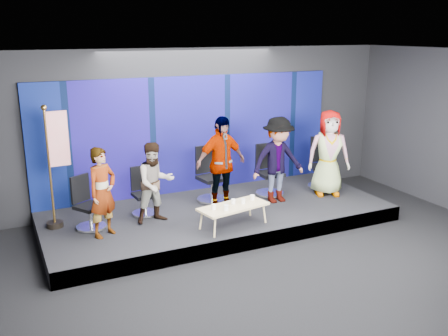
{
  "coord_description": "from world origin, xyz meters",
  "views": [
    {
      "loc": [
        -4.03,
        -6.32,
        3.85
      ],
      "look_at": [
        0.09,
        2.4,
        1.19
      ],
      "focal_mm": 40.0,
      "sensor_mm": 36.0,
      "label": 1
    }
  ],
  "objects": [
    {
      "name": "backdrop",
      "position": [
        0.0,
        3.95,
        1.6
      ],
      "size": [
        7.0,
        0.08,
        2.6
      ],
      "primitive_type": "cube",
      "color": "#061850",
      "rests_on": "riser"
    },
    {
      "name": "mug_c",
      "position": [
        -0.09,
        1.61,
        0.76
      ],
      "size": [
        0.08,
        0.08,
        0.1
      ],
      "primitive_type": "cylinder",
      "color": "white",
      "rests_on": "coffee_table"
    },
    {
      "name": "mug_b",
      "position": [
        -0.36,
        1.36,
        0.76
      ],
      "size": [
        0.09,
        0.09,
        0.11
      ],
      "primitive_type": "cylinder",
      "color": "white",
      "rests_on": "coffee_table"
    },
    {
      "name": "chair_e",
      "position": [
        2.81,
        2.83,
        0.69
      ],
      "size": [
        0.86,
        0.86,
        1.17
      ],
      "rotation": [
        0.0,
        0.0,
        -0.39
      ],
      "color": "silver",
      "rests_on": "riser"
    },
    {
      "name": "panelist_c",
      "position": [
        0.1,
        2.56,
        1.26
      ],
      "size": [
        1.17,
        0.61,
        1.92
      ],
      "primitive_type": "imported",
      "rotation": [
        0.0,
        0.0,
        0.13
      ],
      "color": "black",
      "rests_on": "riser"
    },
    {
      "name": "chair_d",
      "position": [
        1.44,
        2.9,
        0.67
      ],
      "size": [
        0.65,
        0.65,
        1.13
      ],
      "rotation": [
        0.0,
        0.0,
        -0.02
      ],
      "color": "silver",
      "rests_on": "riser"
    },
    {
      "name": "ground",
      "position": [
        0.0,
        0.0,
        0.0
      ],
      "size": [
        10.0,
        10.0,
        0.0
      ],
      "primitive_type": "plane",
      "color": "black",
      "rests_on": "ground"
    },
    {
      "name": "panelist_b",
      "position": [
        -1.36,
        2.38,
        1.08
      ],
      "size": [
        0.8,
        0.65,
        1.56
      ],
      "primitive_type": "imported",
      "rotation": [
        0.0,
        0.0,
        0.08
      ],
      "color": "black",
      "rests_on": "riser"
    },
    {
      "name": "chair_a",
      "position": [
        -2.6,
        2.59,
        0.63
      ],
      "size": [
        0.78,
        0.78,
        1.0
      ],
      "rotation": [
        0.0,
        0.0,
        0.55
      ],
      "color": "silver",
      "rests_on": "riser"
    },
    {
      "name": "flag_stand",
      "position": [
        -3.05,
        2.92,
        1.52
      ],
      "size": [
        0.53,
        0.31,
        2.3
      ],
      "rotation": [
        0.0,
        0.0,
        0.05
      ],
      "color": "black",
      "rests_on": "riser"
    },
    {
      "name": "panelist_e",
      "position": [
        2.62,
        2.35,
        1.25
      ],
      "size": [
        1.09,
        0.91,
        1.9
      ],
      "primitive_type": "imported",
      "rotation": [
        0.0,
        0.0,
        -0.39
      ],
      "color": "black",
      "rests_on": "riser"
    },
    {
      "name": "mug_e",
      "position": [
        0.35,
        1.67,
        0.76
      ],
      "size": [
        0.08,
        0.08,
        0.1
      ],
      "primitive_type": "cylinder",
      "color": "white",
      "rests_on": "coffee_table"
    },
    {
      "name": "room_walls",
      "position": [
        0.0,
        0.0,
        2.43
      ],
      "size": [
        10.02,
        8.02,
        3.51
      ],
      "color": "black",
      "rests_on": "ground"
    },
    {
      "name": "panelist_d",
      "position": [
        1.35,
        2.4,
        1.22
      ],
      "size": [
        1.2,
        0.7,
        1.84
      ],
      "primitive_type": "imported",
      "rotation": [
        0.0,
        0.0,
        -0.02
      ],
      "color": "black",
      "rests_on": "riser"
    },
    {
      "name": "chair_b",
      "position": [
        -1.45,
        2.87,
        0.62
      ],
      "size": [
        0.58,
        0.58,
        0.96
      ],
      "rotation": [
        0.0,
        0.0,
        0.08
      ],
      "color": "silver",
      "rests_on": "riser"
    },
    {
      "name": "chair_c",
      "position": [
        0.09,
        3.07,
        0.69
      ],
      "size": [
        0.75,
        0.75,
        1.18
      ],
      "rotation": [
        0.0,
        0.0,
        0.13
      ],
      "color": "silver",
      "rests_on": "riser"
    },
    {
      "name": "panelist_a",
      "position": [
        -2.4,
        2.13,
        1.11
      ],
      "size": [
        0.71,
        0.64,
        1.62
      ],
      "primitive_type": "imported",
      "rotation": [
        0.0,
        0.0,
        0.55
      ],
      "color": "black",
      "rests_on": "riser"
    },
    {
      "name": "mug_a",
      "position": [
        -0.55,
        1.49,
        0.76
      ],
      "size": [
        0.08,
        0.08,
        0.1
      ],
      "primitive_type": "cylinder",
      "color": "white",
      "rests_on": "coffee_table"
    },
    {
      "name": "riser",
      "position": [
        0.0,
        2.5,
        0.15
      ],
      "size": [
        7.0,
        3.0,
        0.3
      ],
      "primitive_type": "cube",
      "color": "black",
      "rests_on": "ground"
    },
    {
      "name": "coffee_table",
      "position": [
        -0.13,
        1.53,
        0.67
      ],
      "size": [
        1.41,
        0.8,
        0.41
      ],
      "rotation": [
        0.0,
        0.0,
        0.19
      ],
      "color": "tan",
      "rests_on": "riser"
    },
    {
      "name": "mug_d",
      "position": [
        0.09,
        1.56,
        0.75
      ],
      "size": [
        0.08,
        0.08,
        0.09
      ],
      "primitive_type": "cylinder",
      "color": "white",
      "rests_on": "coffee_table"
    }
  ]
}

